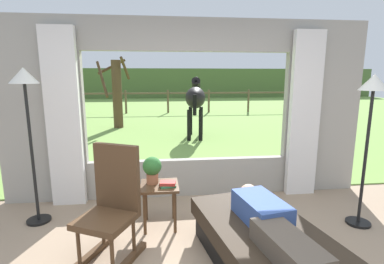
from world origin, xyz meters
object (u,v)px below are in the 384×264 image
Objects in this scene: recliner_sofa at (265,249)px; rocking_chair at (112,205)px; floor_lamp_left at (26,99)px; book_stack at (168,184)px; potted_plant at (152,168)px; floor_lamp_right at (371,105)px; pasture_tree at (117,92)px; reclining_person at (269,220)px; side_table at (160,192)px; horse at (195,98)px.

rocking_chair is at bearing 154.55° from recliner_sofa.
recliner_sofa is at bearing -26.25° from floor_lamp_left.
rocking_chair reaches higher than book_stack.
potted_plant is 1.66× the size of book_stack.
pasture_tree is (-3.81, 7.14, -0.21)m from floor_lamp_right.
book_stack is 2.47m from floor_lamp_right.
floor_lamp_left reaches higher than reclining_person.
side_table is at bearing 147.97° from book_stack.
horse is (1.05, 5.06, 0.73)m from side_table.
potted_plant reaches higher than side_table.
side_table is 0.29× the size of floor_lamp_right.
floor_lamp_left is at bearing 172.71° from floor_lamp_right.
potted_plant is 0.18× the size of horse.
floor_lamp_right is 0.98× the size of horse.
potted_plant is at bearing -8.81° from floor_lamp_left.
floor_lamp_left is 0.78× the size of pasture_tree.
rocking_chair is 0.60× the size of floor_lamp_left.
book_stack is 7.18m from pasture_tree.
pasture_tree is at bearing 89.35° from floor_lamp_left.
horse is (2.54, 4.78, -0.35)m from floor_lamp_left.
horse is (0.95, 5.12, 0.61)m from book_stack.
reclining_person is 1.47m from rocking_chair.
reclining_person is (0.00, -0.05, 0.30)m from recliner_sofa.
side_table is 0.28× the size of floor_lamp_left.
rocking_chair is at bearing -173.39° from floor_lamp_right.
pasture_tree is at bearing 101.01° from potted_plant.
potted_plant is 0.26m from book_stack.
side_table is 0.17m from book_stack.
rocking_chair is at bearing -129.79° from side_table.
floor_lamp_left is 6.65m from pasture_tree.
book_stack is at bearing 122.57° from reclining_person.
pasture_tree is at bearing 118.05° from floor_lamp_right.
horse is (1.51, 5.60, 0.61)m from rocking_chair.
horse reaches higher than side_table.
book_stack is at bearing 67.42° from rocking_chair.
rocking_chair is at bearing -121.76° from potted_plant.
floor_lamp_left reaches higher than floor_lamp_right.
book_stack is 5.24m from horse.
rocking_chair is (-1.40, 0.43, 0.02)m from reclining_person.
book_stack is (-0.85, 0.91, 0.02)m from reclining_person.
rocking_chair is 0.74m from book_stack.
reclining_person is 4.48× the size of potted_plant.
floor_lamp_left is at bearing 167.34° from rocking_chair.
book_stack is at bearing 124.16° from recliner_sofa.
reclining_person is 1.28× the size of rocking_chair.
floor_lamp_right reaches higher than horse.
reclining_person reaches higher than book_stack.
floor_lamp_right is (2.29, -0.16, 0.90)m from book_stack.
recliner_sofa is at bearing -82.16° from horse.
reclining_person is 0.60× the size of pasture_tree.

